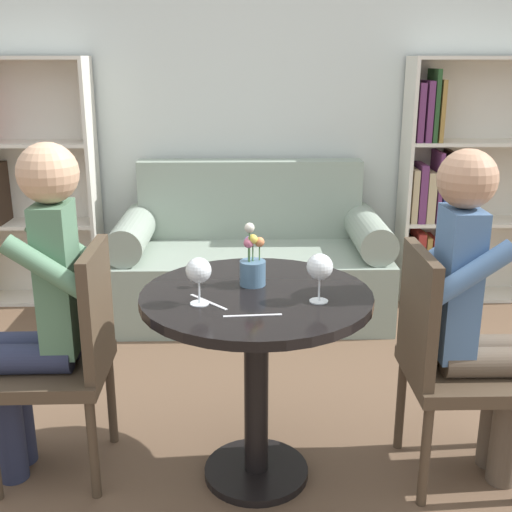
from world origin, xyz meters
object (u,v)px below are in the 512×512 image
Objects in this scene: chair_right at (446,357)px; flower_vase at (252,265)px; couch at (251,264)px; wine_glass_right at (320,268)px; wine_glass_left at (199,272)px; bookshelf_left at (0,183)px; person_left at (40,305)px; person_right at (475,312)px; bookshelf_right at (455,193)px; chair_left at (69,353)px.

chair_right is 3.81× the size of flower_vase.
wine_glass_right is at bearing -83.21° from couch.
chair_right is at bearing 6.37° from wine_glass_left.
flower_vase reaches higher than chair_right.
couch is at bearing 89.57° from flower_vase.
flower_vase is at bearing -49.64° from bookshelf_left.
person_left is at bearing -66.69° from bookshelf_left.
wine_glass_right is 0.29m from flower_vase.
bookshelf_left is at bearing 130.36° from flower_vase.
person_left is 7.83× the size of wine_glass_left.
flower_vase is (-0.01, -1.60, 0.51)m from couch.
wine_glass_left is at bearing -55.65° from bookshelf_left.
bookshelf_left is at bearing -157.49° from person_left.
wine_glass_left is (1.40, -2.05, 0.08)m from bookshelf_left.
bookshelf_left is at bearing 49.20° from chair_right.
wine_glass_left is 0.26m from flower_vase.
person_right is at bearing 5.85° from wine_glass_left.
flower_vase reaches higher than couch.
person_left is (-1.48, 0.06, 0.19)m from chair_right.
bookshelf_right reaches higher than person_right.
chair_right is at bearing -107.95° from bookshelf_right.
flower_vase is (1.58, -1.86, 0.04)m from bookshelf_left.
flower_vase is (0.68, 0.02, 0.33)m from chair_left.
bookshelf_right is (2.93, -0.00, -0.08)m from bookshelf_left.
wine_glass_left is (-1.52, -2.05, 0.16)m from bookshelf_right.
couch is 1.83m from chair_right.
wine_glass_right is (-1.12, -2.04, 0.17)m from bookshelf_right.
bookshelf_right is at bearing 54.27° from flower_vase.
couch is 1.77m from chair_left.
bookshelf_right is at bearing 61.25° from wine_glass_right.
chair_right is 0.71× the size of person_left.
wine_glass_left is at bearing 71.08° from chair_left.
couch is at bearing -9.57° from bookshelf_left.
person_right reaches higher than chair_left.
wine_glass_right is (0.40, 0.01, 0.01)m from wine_glass_left.
couch is 1.69m from bookshelf_left.
person_right is 7.41× the size of wine_glass_right.
flower_vase is at bearing 82.42° from chair_right.
bookshelf_left is 1.00× the size of bookshelf_right.
chair_right is at bearing 90.25° from person_right.
bookshelf_right reaches higher than wine_glass_right.
bookshelf_left is at bearing 131.56° from wine_glass_right.
flower_vase is at bearing 91.17° from person_left.
person_right is 7.72× the size of wine_glass_left.
bookshelf_right reaches higher than person_left.
bookshelf_right is at bearing 131.05° from person_left.
bookshelf_right is 2.78m from chair_left.
flower_vase is at bearing 46.18° from wine_glass_left.
chair_right is 1.49m from person_left.
bookshelf_left is 1.24× the size of person_right.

